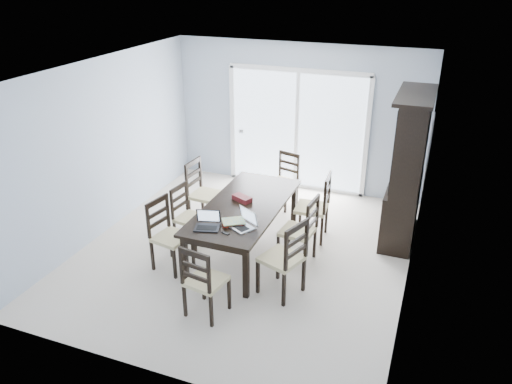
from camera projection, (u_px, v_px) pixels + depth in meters
The scene contains 24 objects.
floor at pixel (245, 251), 7.21m from camera, with size 5.00×5.00×0.00m, color beige.
ceiling at pixel (243, 70), 6.12m from camera, with size 5.00×5.00×0.00m, color white.
back_wall at pixel (298, 118), 8.79m from camera, with size 4.50×0.02×2.60m, color #A2AFC1.
wall_left at pixel (104, 147), 7.40m from camera, with size 0.02×5.00×2.60m, color #A2AFC1.
wall_right at pixel (419, 193), 5.94m from camera, with size 0.02×5.00×2.60m, color #A2AFC1.
balcony at pixel (309, 169), 10.20m from camera, with size 4.50×2.00×0.10m, color gray.
railing at pixel (323, 127), 10.80m from camera, with size 4.50×0.06×1.10m, color #99999E.
dining_table at pixel (245, 209), 6.93m from camera, with size 1.00×2.20×0.75m.
china_hutch at pixel (407, 171), 7.17m from camera, with size 0.50×1.38×2.20m.
sliding_door at pixel (297, 130), 8.86m from camera, with size 2.52×0.05×2.18m.
chair_left_near at pixel (165, 227), 6.63m from camera, with size 0.51×0.50×1.14m.
chair_left_mid at pixel (186, 209), 7.20m from camera, with size 0.45×0.44×1.05m.
chair_left_far at pixel (200, 186), 7.78m from camera, with size 0.49×0.48×1.19m.
chair_right_near at pixel (288, 251), 6.00m from camera, with size 0.59×0.58×1.20m.
chair_right_mid at pixel (304, 224), 6.70m from camera, with size 0.48×0.47×1.14m.
chair_right_far at pixel (319, 200), 7.30m from camera, with size 0.49×0.48×1.20m.
chair_end_near at pixel (201, 275), 5.64m from camera, with size 0.48×0.49×1.10m.
chair_end_far at pixel (286, 174), 8.39m from camera, with size 0.49×0.50×1.06m.
laptop_dark at pixel (207, 225), 6.26m from camera, with size 0.36×0.29×0.21m.
laptop_silver at pixel (240, 223), 6.28m from camera, with size 0.40×0.37×0.23m.
book_stack at pixel (233, 222), 6.38m from camera, with size 0.36×0.34×0.05m.
cell_phone at pixel (226, 233), 6.16m from camera, with size 0.10×0.05×0.01m, color black.
game_box at pixel (242, 198), 7.00m from camera, with size 0.28×0.14×0.07m, color #541021.
hot_tub at pixel (297, 145), 9.94m from camera, with size 1.99×1.81×0.97m.
Camera 1 is at (2.35, -5.72, 3.81)m, focal length 35.00 mm.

